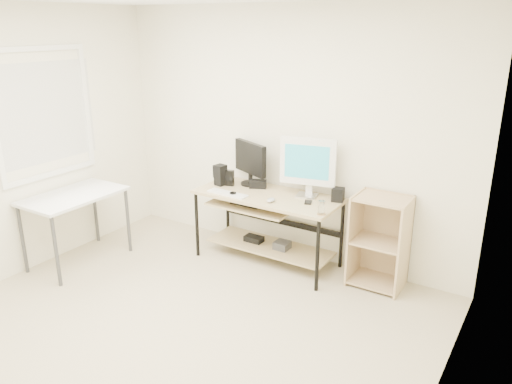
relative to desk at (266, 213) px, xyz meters
The scene contains 16 objects.
room 1.80m from the desk, 93.95° to the right, with size 4.01×4.01×2.62m.
desk is the anchor object (origin of this frame).
side_table 1.97m from the desk, 147.35° to the right, with size 0.60×1.00×0.75m.
shelf_unit 1.19m from the desk, ahead, with size 0.50×0.40×0.90m.
black_monitor 0.59m from the desk, 149.62° to the left, with size 0.49×0.25×0.47m.
white_imac 0.70m from the desk, 21.26° to the left, with size 0.56×0.18×0.60m.
keyboard 0.45m from the desk, 145.83° to the right, with size 0.45×0.12×0.02m, color silver.
mouse 0.34m from the desk, 47.38° to the right, with size 0.07×0.11×0.04m, color #ADADB2.
center_speaker 0.33m from the desk, 145.52° to the left, with size 0.18×0.08×0.09m, color black.
speaker_left 0.65m from the desk, behind, with size 0.13×0.13×0.22m.
speaker_right 0.79m from the desk, 14.70° to the left, with size 0.11×0.11×0.13m, color black.
audio_controller 0.56m from the desk, behind, with size 0.09×0.05×0.17m, color black.
volume_puck 0.41m from the desk, 141.36° to the right, with size 0.07×0.07×0.03m, color black.
smartphone 0.53m from the desk, ahead, with size 0.07×0.12×0.01m, color black.
coaster 0.79m from the desk, 17.20° to the right, with size 0.08×0.08×0.01m, color olive.
drinking_glass 0.81m from the desk, 17.20° to the right, with size 0.06×0.06×0.12m, color white.
Camera 1 is at (2.45, -2.48, 2.40)m, focal length 35.00 mm.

